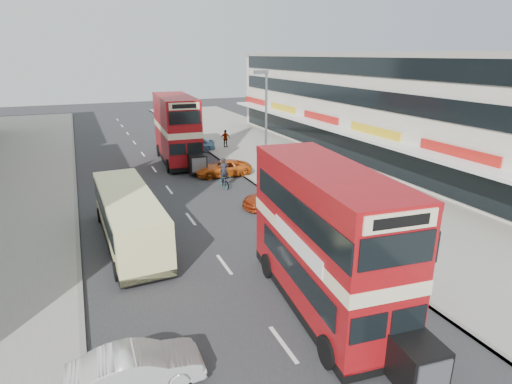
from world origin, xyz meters
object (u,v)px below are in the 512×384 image
bus_main (326,239)px  car_right_a (276,196)px  car_right_b (223,168)px  pedestrian_far (225,138)px  coach (129,216)px  cyclist (224,178)px  pedestrian_near (298,181)px  bus_second (177,129)px  car_left_front (136,369)px  street_lamp (265,121)px  car_right_c (193,145)px

bus_main → car_right_a: size_ratio=2.22×
car_right_b → pedestrian_far: (3.48, 9.46, 0.41)m
coach → cyclist: coach is taller
pedestrian_near → cyclist: 5.47m
bus_second → pedestrian_near: (5.15, -12.60, -1.81)m
pedestrian_far → coach: bearing=-125.1°
car_left_front → pedestrian_near: size_ratio=1.94×
car_right_a → car_right_b: bearing=-174.5°
car_right_a → pedestrian_far: pedestrian_far is taller
bus_second → pedestrian_far: bus_second is taller
street_lamp → car_right_c: street_lamp is taller
bus_second → cyclist: bus_second is taller
car_left_front → car_right_a: size_ratio=0.86×
car_right_a → bus_main: bearing=-17.4°
car_right_c → pedestrian_near: pedestrian_near is taller
street_lamp → pedestrian_near: (1.12, -2.89, -3.66)m
coach → car_left_front: (-1.09, -10.06, -0.84)m
bus_second → car_left_front: size_ratio=2.71×
street_lamp → pedestrian_near: bearing=-68.9°
street_lamp → car_right_c: (-1.73, 13.21, -4.08)m
pedestrian_near → car_right_b: bearing=-79.9°
street_lamp → car_right_a: bearing=-103.9°
pedestrian_near → pedestrian_far: pedestrian_near is taller
car_right_a → pedestrian_near: size_ratio=2.25×
car_right_a → pedestrian_near: bearing=116.3°
bus_second → car_right_b: 6.63m
car_left_front → pedestrian_near: (12.33, 13.11, 0.50)m
car_left_front → car_right_c: car_right_c is taller
car_right_a → pedestrian_far: (2.62, 17.33, 0.39)m
street_lamp → car_right_b: bearing=115.3°
bus_main → cyclist: bus_main is taller
pedestrian_near → cyclist: size_ratio=0.90×
car_right_b → cyclist: 3.05m
coach → pedestrian_near: coach is taller
bus_second → cyclist: 9.09m
coach → car_right_b: coach is taller
bus_main → cyclist: (1.42, 15.53, -2.03)m
car_right_a → street_lamp: bearing=165.3°
bus_main → pedestrian_near: size_ratio=5.00×
car_right_c → street_lamp: bearing=11.8°
car_left_front → pedestrian_near: 18.00m
car_right_b → pedestrian_far: bearing=165.1°
bus_second → pedestrian_far: (5.67, 3.65, -1.91)m
bus_second → pedestrian_near: 13.74m
bus_main → car_right_a: bus_main is taller
car_right_a → car_right_c: size_ratio=1.07×
bus_second → pedestrian_far: 7.01m
pedestrian_far → cyclist: size_ratio=0.81×
bus_second → car_right_c: size_ratio=2.49×
car_right_b → pedestrian_near: (2.96, -6.80, 0.52)m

